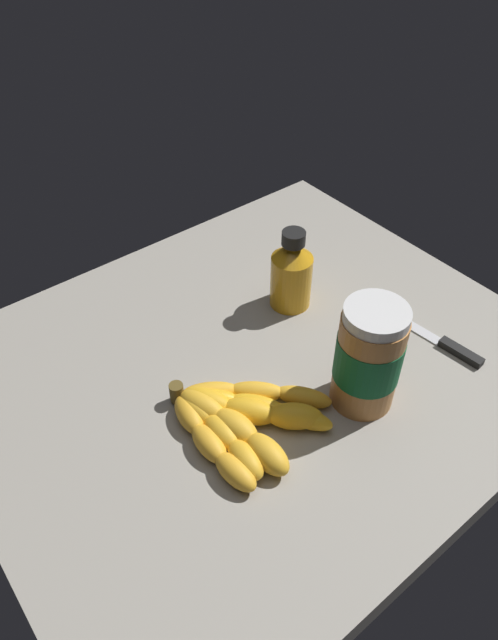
{
  "coord_description": "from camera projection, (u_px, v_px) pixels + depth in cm",
  "views": [
    {
      "loc": [
        38.08,
        46.08,
        64.07
      ],
      "look_at": [
        -1.87,
        -4.1,
        4.38
      ],
      "focal_mm": 32.83,
      "sensor_mm": 36.0,
      "label": 1
    }
  ],
  "objects": [
    {
      "name": "peanut_butter_jar",
      "position": [
        368.0,
        357.0,
        0.77
      ],
      "size": [
        8.91,
        8.91,
        16.49
      ],
      "color": "#B27238",
      "rests_on": "ground_plane"
    },
    {
      "name": "ground_plane",
      "position": [
        256.0,
        372.0,
        0.89
      ],
      "size": [
        83.27,
        70.65,
        4.7
      ],
      "primitive_type": "cube",
      "color": "gray"
    },
    {
      "name": "banana_bunch",
      "position": [
        238.0,
        419.0,
        0.77
      ],
      "size": [
        19.81,
        20.2,
        3.76
      ],
      "color": "gold",
      "rests_on": "ground_plane"
    },
    {
      "name": "butter_knife",
      "position": [
        435.0,
        338.0,
        0.9
      ],
      "size": [
        3.57,
        19.76,
        1.2
      ],
      "color": "silver",
      "rests_on": "ground_plane"
    },
    {
      "name": "honey_bottle",
      "position": [
        291.0,
        273.0,
        0.93
      ],
      "size": [
        6.69,
        6.69,
        13.97
      ],
      "color": "orange",
      "rests_on": "ground_plane"
    }
  ]
}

